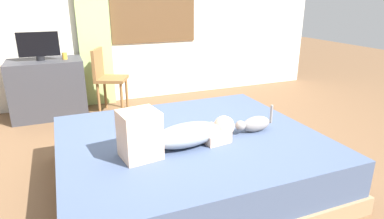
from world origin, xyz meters
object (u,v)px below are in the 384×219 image
at_px(desk, 48,89).
at_px(cup, 65,56).
at_px(person_lying, 176,134).
at_px(bed, 190,160).
at_px(cat, 254,124).
at_px(chair_by_desk, 106,75).
at_px(tv_monitor, 39,46).

bearing_deg(desk, cup, -8.45).
relative_size(person_lying, desk, 1.05).
bearing_deg(bed, cat, -12.49).
distance_m(desk, chair_by_desk, 0.76).
bearing_deg(cup, person_lying, -74.46).
height_order(person_lying, cup, cup).
height_order(desk, chair_by_desk, chair_by_desk).
relative_size(desk, chair_by_desk, 1.05).
height_order(person_lying, desk, person_lying).
height_order(cat, desk, desk).
distance_m(tv_monitor, chair_by_desk, 0.88).
xyz_separation_m(bed, cat, (0.53, -0.12, 0.28)).
height_order(cat, cup, cup).
xyz_separation_m(desk, chair_by_desk, (0.73, -0.14, 0.14)).
relative_size(cup, chair_by_desk, 0.10).
relative_size(desk, cup, 10.66).
height_order(tv_monitor, cup, tv_monitor).
bearing_deg(cat, chair_by_desk, 111.86).
bearing_deg(desk, cat, -55.40).
bearing_deg(person_lying, cup, 105.54).
bearing_deg(tv_monitor, desk, 0.00).
xyz_separation_m(cat, desk, (-1.62, 2.34, -0.12)).
height_order(bed, cup, cup).
distance_m(person_lying, chair_by_desk, 2.27).
height_order(bed, chair_by_desk, chair_by_desk).
xyz_separation_m(tv_monitor, cup, (0.28, -0.04, -0.14)).
bearing_deg(person_lying, chair_by_desk, 94.41).
bearing_deg(cup, chair_by_desk, -11.54).
height_order(bed, desk, desk).
bearing_deg(desk, person_lying, -69.29).
distance_m(bed, desk, 2.48).
bearing_deg(desk, bed, -64.02).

